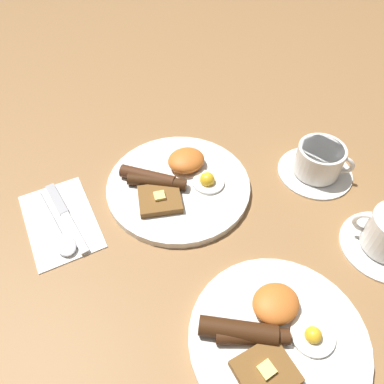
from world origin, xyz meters
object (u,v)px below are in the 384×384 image
at_px(teacup_near, 319,163).
at_px(knife, 64,213).
at_px(breakfast_plate_near, 177,183).
at_px(breakfast_plate_far, 273,337).
at_px(spoon, 62,238).

height_order(teacup_near, knife, teacup_near).
height_order(breakfast_plate_near, breakfast_plate_far, breakfast_plate_near).
bearing_deg(breakfast_plate_near, teacup_near, 161.16).
height_order(breakfast_plate_far, spoon, breakfast_plate_far).
bearing_deg(breakfast_plate_far, knife, -60.12).
relative_size(teacup_near, knife, 0.81).
distance_m(teacup_near, spoon, 0.51).
bearing_deg(spoon, knife, 155.80).
distance_m(breakfast_plate_near, spoon, 0.24).
xyz_separation_m(breakfast_plate_near, knife, (0.22, -0.03, -0.01)).
xyz_separation_m(breakfast_plate_far, teacup_near, (-0.28, -0.24, 0.02)).
height_order(breakfast_plate_far, knife, breakfast_plate_far).
distance_m(breakfast_plate_near, breakfast_plate_far, 0.34).
relative_size(breakfast_plate_near, teacup_near, 1.87).
bearing_deg(knife, breakfast_plate_near, 75.22).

